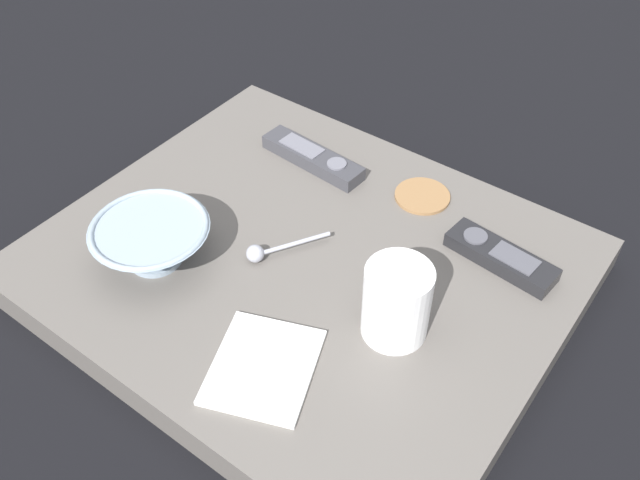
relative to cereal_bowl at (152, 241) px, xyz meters
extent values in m
plane|color=black|center=(0.12, -0.16, -0.08)|extent=(6.00, 6.00, 0.00)
cube|color=#5B5651|center=(0.12, -0.16, -0.06)|extent=(0.57, 0.68, 0.05)
cylinder|color=#8C9EAD|center=(0.00, 0.00, -0.03)|extent=(0.07, 0.07, 0.01)
cone|color=#8C9EAD|center=(0.00, 0.00, 0.00)|extent=(0.16, 0.16, 0.05)
torus|color=#8C9EAD|center=(0.00, 0.00, 0.02)|extent=(0.15, 0.15, 0.01)
cylinder|color=white|center=(0.09, -0.32, 0.02)|extent=(0.08, 0.08, 0.10)
cylinder|color=#A3A5B2|center=(0.13, -0.14, -0.02)|extent=(0.09, 0.06, 0.01)
sphere|color=#A3A5B2|center=(0.08, -0.11, -0.02)|extent=(0.02, 0.02, 0.02)
cube|color=black|center=(0.27, -0.37, -0.02)|extent=(0.06, 0.16, 0.02)
cylinder|color=#4C4C54|center=(0.27, -0.33, -0.01)|extent=(0.03, 0.03, 0.00)
cube|color=#4C4C54|center=(0.27, -0.39, -0.01)|extent=(0.04, 0.06, 0.00)
cube|color=#38383D|center=(0.29, -0.04, -0.02)|extent=(0.06, 0.18, 0.02)
cylinder|color=slate|center=(0.29, -0.09, -0.01)|extent=(0.03, 0.03, 0.00)
cube|color=slate|center=(0.29, -0.02, -0.01)|extent=(0.04, 0.07, 0.00)
cylinder|color=olive|center=(0.32, -0.22, -0.03)|extent=(0.08, 0.08, 0.01)
cube|color=white|center=(-0.05, -0.23, -0.03)|extent=(0.17, 0.16, 0.01)
camera|label=1|loc=(-0.39, -0.56, 0.63)|focal=38.68mm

